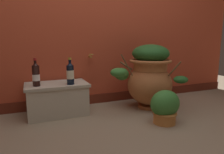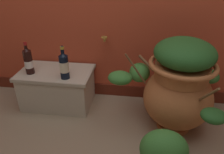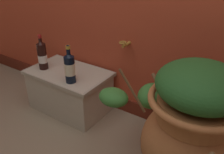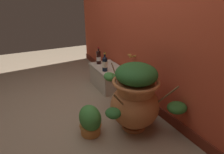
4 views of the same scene
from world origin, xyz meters
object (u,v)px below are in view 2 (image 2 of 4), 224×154
(wine_bottle_middle, at_px, (28,60))
(potted_shrub, at_px, (163,154))
(terracotta_urn, at_px, (178,86))
(wine_bottle_left, at_px, (64,65))

(wine_bottle_middle, relative_size, potted_shrub, 0.86)
(terracotta_urn, bearing_deg, potted_shrub, -104.10)
(potted_shrub, bearing_deg, terracotta_urn, 75.90)
(wine_bottle_middle, bearing_deg, terracotta_urn, -5.64)
(wine_bottle_middle, distance_m, potted_shrub, 1.36)
(wine_bottle_middle, height_order, potted_shrub, wine_bottle_middle)
(terracotta_urn, bearing_deg, wine_bottle_middle, 174.36)
(terracotta_urn, relative_size, wine_bottle_middle, 3.23)
(terracotta_urn, height_order, potted_shrub, terracotta_urn)
(terracotta_urn, distance_m, wine_bottle_left, 0.95)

